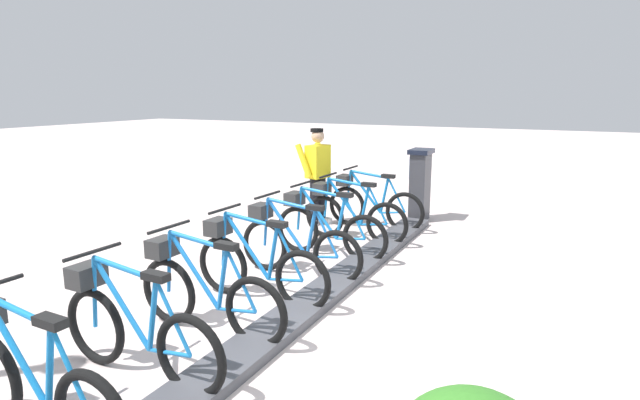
{
  "coord_description": "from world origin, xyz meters",
  "views": [
    {
      "loc": [
        -2.43,
        4.3,
        2.27
      ],
      "look_at": [
        0.5,
        -1.58,
        0.9
      ],
      "focal_mm": 29.26,
      "sensor_mm": 36.0,
      "label": 1
    }
  ],
  "objects_px": {
    "bike_docked_4": "(255,263)",
    "bike_docked_7": "(29,381)",
    "bike_docked_2": "(326,227)",
    "bike_docked_3": "(295,243)",
    "worker_near_rack": "(317,172)",
    "payment_kiosk": "(420,183)",
    "bike_docked_0": "(371,203)",
    "bike_docked_5": "(203,290)",
    "bike_docked_1": "(351,214)",
    "bike_docked_6": "(133,327)"
  },
  "relations": [
    {
      "from": "bike_docked_3",
      "to": "bike_docked_4",
      "type": "relative_size",
      "value": 1.0
    },
    {
      "from": "bike_docked_0",
      "to": "worker_near_rack",
      "type": "xyz_separation_m",
      "value": [
        0.94,
        0.15,
        0.48
      ]
    },
    {
      "from": "bike_docked_5",
      "to": "bike_docked_6",
      "type": "height_order",
      "value": "same"
    },
    {
      "from": "bike_docked_4",
      "to": "bike_docked_6",
      "type": "height_order",
      "value": "same"
    },
    {
      "from": "bike_docked_7",
      "to": "worker_near_rack",
      "type": "height_order",
      "value": "worker_near_rack"
    },
    {
      "from": "bike_docked_2",
      "to": "bike_docked_5",
      "type": "xyz_separation_m",
      "value": [
        0.0,
        2.64,
        0.0
      ]
    },
    {
      "from": "bike_docked_2",
      "to": "worker_near_rack",
      "type": "bearing_deg",
      "value": -59.74
    },
    {
      "from": "worker_near_rack",
      "to": "bike_docked_1",
      "type": "bearing_deg",
      "value": 142.25
    },
    {
      "from": "bike_docked_3",
      "to": "bike_docked_5",
      "type": "relative_size",
      "value": 1.0
    },
    {
      "from": "bike_docked_0",
      "to": "bike_docked_7",
      "type": "height_order",
      "value": "same"
    },
    {
      "from": "bike_docked_3",
      "to": "bike_docked_6",
      "type": "height_order",
      "value": "same"
    },
    {
      "from": "bike_docked_4",
      "to": "bike_docked_7",
      "type": "bearing_deg",
      "value": 90.0
    },
    {
      "from": "bike_docked_0",
      "to": "bike_docked_3",
      "type": "relative_size",
      "value": 1.0
    },
    {
      "from": "bike_docked_7",
      "to": "bike_docked_3",
      "type": "bearing_deg",
      "value": -90.0
    },
    {
      "from": "bike_docked_5",
      "to": "bike_docked_0",
      "type": "bearing_deg",
      "value": -90.0
    },
    {
      "from": "bike_docked_5",
      "to": "worker_near_rack",
      "type": "distance_m",
      "value": 4.38
    },
    {
      "from": "bike_docked_1",
      "to": "bike_docked_5",
      "type": "xyz_separation_m",
      "value": [
        0.0,
        3.53,
        0.0
      ]
    },
    {
      "from": "bike_docked_2",
      "to": "bike_docked_7",
      "type": "distance_m",
      "value": 4.41
    },
    {
      "from": "payment_kiosk",
      "to": "bike_docked_7",
      "type": "distance_m",
      "value": 7.11
    },
    {
      "from": "bike_docked_5",
      "to": "bike_docked_3",
      "type": "bearing_deg",
      "value": -90.0
    },
    {
      "from": "bike_docked_2",
      "to": "bike_docked_6",
      "type": "relative_size",
      "value": 1.0
    },
    {
      "from": "payment_kiosk",
      "to": "bike_docked_2",
      "type": "xyz_separation_m",
      "value": [
        0.57,
        2.68,
        -0.24
      ]
    },
    {
      "from": "payment_kiosk",
      "to": "bike_docked_0",
      "type": "relative_size",
      "value": 0.74
    },
    {
      "from": "bike_docked_3",
      "to": "bike_docked_1",
      "type": "bearing_deg",
      "value": -90.0
    },
    {
      "from": "bike_docked_0",
      "to": "bike_docked_4",
      "type": "bearing_deg",
      "value": 90.0
    },
    {
      "from": "bike_docked_0",
      "to": "bike_docked_3",
      "type": "distance_m",
      "value": 2.64
    },
    {
      "from": "bike_docked_2",
      "to": "bike_docked_1",
      "type": "bearing_deg",
      "value": -90.0
    },
    {
      "from": "bike_docked_7",
      "to": "worker_near_rack",
      "type": "xyz_separation_m",
      "value": [
        0.94,
        -6.01,
        0.48
      ]
    },
    {
      "from": "bike_docked_6",
      "to": "payment_kiosk",
      "type": "bearing_deg",
      "value": -95.26
    },
    {
      "from": "bike_docked_0",
      "to": "bike_docked_2",
      "type": "relative_size",
      "value": 1.0
    },
    {
      "from": "bike_docked_0",
      "to": "bike_docked_3",
      "type": "bearing_deg",
      "value": 90.0
    },
    {
      "from": "bike_docked_3",
      "to": "bike_docked_5",
      "type": "bearing_deg",
      "value": 90.0
    },
    {
      "from": "bike_docked_1",
      "to": "bike_docked_6",
      "type": "bearing_deg",
      "value": 90.0
    },
    {
      "from": "bike_docked_0",
      "to": "bike_docked_1",
      "type": "xyz_separation_m",
      "value": [
        0.0,
        0.88,
        0.0
      ]
    },
    {
      "from": "payment_kiosk",
      "to": "bike_docked_0",
      "type": "distance_m",
      "value": 1.11
    },
    {
      "from": "bike_docked_5",
      "to": "bike_docked_7",
      "type": "distance_m",
      "value": 1.76
    },
    {
      "from": "bike_docked_1",
      "to": "worker_near_rack",
      "type": "distance_m",
      "value": 1.28
    },
    {
      "from": "bike_docked_0",
      "to": "payment_kiosk",
      "type": "bearing_deg",
      "value": -121.96
    },
    {
      "from": "bike_docked_0",
      "to": "bike_docked_4",
      "type": "relative_size",
      "value": 1.0
    },
    {
      "from": "bike_docked_4",
      "to": "bike_docked_7",
      "type": "distance_m",
      "value": 2.64
    },
    {
      "from": "bike_docked_0",
      "to": "bike_docked_1",
      "type": "bearing_deg",
      "value": 90.0
    },
    {
      "from": "bike_docked_2",
      "to": "bike_docked_5",
      "type": "distance_m",
      "value": 2.64
    },
    {
      "from": "bike_docked_4",
      "to": "bike_docked_7",
      "type": "relative_size",
      "value": 1.0
    },
    {
      "from": "bike_docked_1",
      "to": "bike_docked_2",
      "type": "distance_m",
      "value": 0.88
    },
    {
      "from": "bike_docked_0",
      "to": "bike_docked_6",
      "type": "xyz_separation_m",
      "value": [
        0.0,
        5.29,
        0.0
      ]
    },
    {
      "from": "bike_docked_0",
      "to": "bike_docked_3",
      "type": "height_order",
      "value": "same"
    },
    {
      "from": "bike_docked_4",
      "to": "bike_docked_6",
      "type": "relative_size",
      "value": 1.0
    },
    {
      "from": "bike_docked_3",
      "to": "worker_near_rack",
      "type": "bearing_deg",
      "value": -69.35
    },
    {
      "from": "payment_kiosk",
      "to": "bike_docked_1",
      "type": "xyz_separation_m",
      "value": [
        0.57,
        1.8,
        -0.24
      ]
    },
    {
      "from": "bike_docked_2",
      "to": "bike_docked_7",
      "type": "xyz_separation_m",
      "value": [
        0.0,
        4.41,
        0.0
      ]
    }
  ]
}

